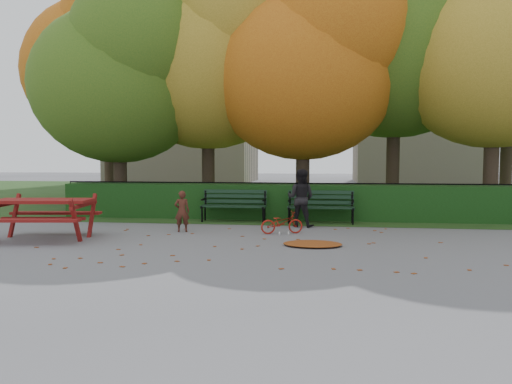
# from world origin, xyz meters

# --- Properties ---
(ground) EXTENTS (90.00, 90.00, 0.00)m
(ground) POSITION_xyz_m (0.00, 0.00, 0.00)
(ground) COLOR slate
(ground) RESTS_ON ground
(grass_strip) EXTENTS (90.00, 90.00, 0.00)m
(grass_strip) POSITION_xyz_m (0.00, 14.00, 0.01)
(grass_strip) COLOR #1A3813
(grass_strip) RESTS_ON ground
(building_left) EXTENTS (10.00, 7.00, 15.00)m
(building_left) POSITION_xyz_m (-9.00, 26.00, 7.50)
(building_left) COLOR tan
(building_left) RESTS_ON ground
(building_right) EXTENTS (9.00, 6.00, 12.00)m
(building_right) POSITION_xyz_m (8.00, 28.00, 6.00)
(building_right) COLOR tan
(building_right) RESTS_ON ground
(hedge) EXTENTS (13.00, 0.90, 1.00)m
(hedge) POSITION_xyz_m (0.00, 4.50, 0.50)
(hedge) COLOR black
(hedge) RESTS_ON ground
(iron_fence) EXTENTS (14.00, 0.04, 1.02)m
(iron_fence) POSITION_xyz_m (0.00, 5.30, 0.54)
(iron_fence) COLOR black
(iron_fence) RESTS_ON ground
(tree_a) EXTENTS (5.88, 5.60, 7.48)m
(tree_a) POSITION_xyz_m (-5.19, 5.58, 4.52)
(tree_a) COLOR black
(tree_a) RESTS_ON ground
(tree_b) EXTENTS (6.72, 6.40, 8.79)m
(tree_b) POSITION_xyz_m (-2.44, 6.75, 5.40)
(tree_b) COLOR black
(tree_b) RESTS_ON ground
(tree_c) EXTENTS (6.30, 6.00, 8.00)m
(tree_c) POSITION_xyz_m (0.83, 5.96, 4.82)
(tree_c) COLOR black
(tree_c) RESTS_ON ground
(tree_d) EXTENTS (7.14, 6.80, 9.58)m
(tree_d) POSITION_xyz_m (3.88, 7.23, 5.98)
(tree_d) COLOR black
(tree_d) RESTS_ON ground
(tree_e) EXTENTS (6.09, 5.80, 8.16)m
(tree_e) POSITION_xyz_m (6.52, 5.77, 5.08)
(tree_e) COLOR black
(tree_e) RESTS_ON ground
(tree_f) EXTENTS (6.93, 6.60, 9.19)m
(tree_f) POSITION_xyz_m (-7.13, 9.24, 5.69)
(tree_f) COLOR black
(tree_f) RESTS_ON ground
(bench_left) EXTENTS (1.80, 0.57, 0.88)m
(bench_left) POSITION_xyz_m (-1.30, 3.70, 0.52)
(bench_left) COLOR black
(bench_left) RESTS_ON ground
(bench_right) EXTENTS (1.80, 0.57, 0.88)m
(bench_right) POSITION_xyz_m (1.10, 3.70, 0.52)
(bench_right) COLOR black
(bench_right) RESTS_ON ground
(picnic_table) EXTENTS (2.25, 1.90, 1.00)m
(picnic_table) POSITION_xyz_m (-4.89, 0.17, 0.68)
(picnic_table) COLOR #66190B
(picnic_table) RESTS_ON ground
(leaf_pile) EXTENTS (1.34, 1.06, 0.08)m
(leaf_pile) POSITION_xyz_m (0.96, 0.14, 0.04)
(leaf_pile) COLOR #672C0D
(leaf_pile) RESTS_ON ground
(leaf_scatter) EXTENTS (9.00, 5.70, 0.01)m
(leaf_scatter) POSITION_xyz_m (0.00, 0.30, 0.01)
(leaf_scatter) COLOR #672C0D
(leaf_scatter) RESTS_ON ground
(child) EXTENTS (0.41, 0.32, 1.00)m
(child) POSITION_xyz_m (-2.20, 1.62, 0.50)
(child) COLOR #462016
(child) RESTS_ON ground
(adult) EXTENTS (0.85, 0.73, 1.49)m
(adult) POSITION_xyz_m (0.59, 2.90, 0.75)
(adult) COLOR black
(adult) RESTS_ON ground
(bicycle) EXTENTS (1.06, 0.65, 0.52)m
(bicycle) POSITION_xyz_m (0.21, 1.64, 0.26)
(bicycle) COLOR maroon
(bicycle) RESTS_ON ground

